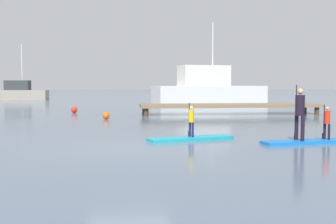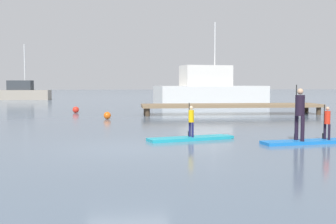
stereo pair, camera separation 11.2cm
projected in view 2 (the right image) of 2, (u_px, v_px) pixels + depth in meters
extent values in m
plane|color=slate|center=(128.00, 149.00, 12.31)|extent=(240.00, 240.00, 0.00)
cube|color=#1E9EB2|center=(189.00, 139.00, 14.27)|extent=(2.94, 1.44, 0.10)
cube|color=#1E9EB2|center=(228.00, 136.00, 14.83)|extent=(0.36, 0.52, 0.09)
cylinder|color=#19194C|center=(190.00, 129.00, 14.38)|extent=(0.08, 0.08, 0.50)
cylinder|color=#19194C|center=(193.00, 130.00, 14.18)|extent=(0.08, 0.08, 0.50)
cylinder|color=#F2B20C|center=(191.00, 116.00, 14.25)|extent=(0.23, 0.23, 0.41)
sphere|color=beige|center=(191.00, 108.00, 14.23)|extent=(0.12, 0.12, 0.12)
cylinder|color=black|center=(189.00, 120.00, 14.41)|extent=(0.03, 0.03, 1.15)
cube|color=black|center=(189.00, 134.00, 14.44)|extent=(0.07, 0.14, 0.18)
cube|color=blue|center=(305.00, 142.00, 13.45)|extent=(2.95, 1.09, 0.10)
cylinder|color=black|center=(296.00, 128.00, 13.53)|extent=(0.12, 0.12, 0.79)
cylinder|color=black|center=(303.00, 129.00, 13.20)|extent=(0.12, 0.12, 0.79)
cylinder|color=black|center=(300.00, 105.00, 13.31)|extent=(0.33, 0.33, 0.65)
sphere|color=tan|center=(300.00, 91.00, 13.28)|extent=(0.19, 0.19, 0.19)
cylinder|color=black|center=(296.00, 112.00, 13.54)|extent=(0.03, 0.03, 1.76)
cube|color=black|center=(296.00, 137.00, 13.59)|extent=(0.05, 0.14, 0.18)
cylinder|color=black|center=(325.00, 131.00, 13.74)|extent=(0.08, 0.08, 0.50)
cylinder|color=black|center=(329.00, 132.00, 13.53)|extent=(0.08, 0.08, 0.50)
cylinder|color=red|center=(327.00, 118.00, 13.60)|extent=(0.21, 0.21, 0.42)
sphere|color=tan|center=(328.00, 109.00, 13.58)|extent=(0.12, 0.12, 0.12)
cylinder|color=black|center=(324.00, 122.00, 13.77)|extent=(0.03, 0.03, 1.12)
cube|color=black|center=(324.00, 136.00, 13.80)|extent=(0.05, 0.14, 0.18)
cube|color=silver|center=(212.00, 94.00, 41.14)|extent=(11.35, 5.24, 1.66)
cube|color=white|center=(206.00, 76.00, 40.84)|extent=(5.03, 3.29, 1.96)
cylinder|color=silver|center=(215.00, 44.00, 40.90)|extent=(0.12, 0.12, 4.18)
cube|color=#9E9384|center=(22.00, 95.00, 49.41)|extent=(6.56, 2.29, 1.13)
cube|color=#33383D|center=(20.00, 85.00, 49.33)|extent=(2.86, 1.61, 1.12)
cylinder|color=silver|center=(24.00, 62.00, 49.17)|extent=(0.12, 0.12, 4.21)
cube|color=#846B4C|center=(231.00, 105.00, 26.09)|extent=(11.07, 2.34, 0.18)
cylinder|color=#473828|center=(147.00, 111.00, 24.69)|extent=(0.28, 0.28, 0.64)
cylinder|color=#473828|center=(146.00, 109.00, 26.42)|extent=(0.28, 0.28, 0.64)
cylinder|color=#473828|center=(319.00, 109.00, 25.80)|extent=(0.28, 0.28, 0.64)
cylinder|color=#473828|center=(306.00, 108.00, 27.52)|extent=(0.28, 0.28, 0.64)
sphere|color=red|center=(76.00, 110.00, 27.35)|extent=(0.42, 0.42, 0.42)
sphere|color=orange|center=(107.00, 115.00, 22.64)|extent=(0.39, 0.39, 0.39)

